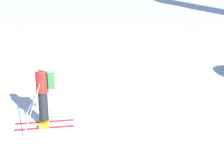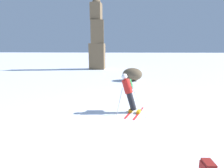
{
  "view_description": "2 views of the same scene",
  "coord_description": "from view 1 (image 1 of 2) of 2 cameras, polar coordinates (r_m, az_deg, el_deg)",
  "views": [
    {
      "loc": [
        8.1,
        -2.46,
        5.03
      ],
      "look_at": [
        -1.47,
        2.32,
        0.68
      ],
      "focal_mm": 60.0,
      "sensor_mm": 36.0,
      "label": 1
    },
    {
      "loc": [
        -1.4,
        -7.31,
        2.72
      ],
      "look_at": [
        -2.35,
        3.07,
        0.65
      ],
      "focal_mm": 28.0,
      "sensor_mm": 36.0,
      "label": 2
    }
  ],
  "objects": [
    {
      "name": "skier",
      "position": [
        10.61,
        -10.42,
        -0.91
      ],
      "size": [
        1.25,
        1.71,
        1.74
      ],
      "rotation": [
        0.0,
        0.0,
        -0.31
      ],
      "color": "red",
      "rests_on": "ground"
    },
    {
      "name": "ground_plane",
      "position": [
        9.84,
        -8.4,
        -8.88
      ],
      "size": [
        300.0,
        300.0,
        0.0
      ],
      "primitive_type": "plane",
      "color": "white"
    }
  ]
}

